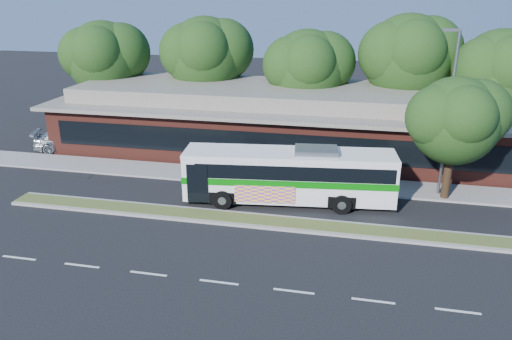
{
  "coord_description": "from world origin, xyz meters",
  "views": [
    {
      "loc": [
        5.01,
        -21.36,
        11.07
      ],
      "look_at": [
        -0.13,
        2.62,
        2.0
      ],
      "focal_mm": 35.0,
      "sensor_mm": 36.0,
      "label": 1
    }
  ],
  "objects_px": {
    "sedan": "(73,139)",
    "sidewalk_tree": "(462,119)",
    "lamp_post": "(448,110)",
    "transit_bus": "(290,172)"
  },
  "relations": [
    {
      "from": "sedan",
      "to": "sidewalk_tree",
      "type": "height_order",
      "value": "sidewalk_tree"
    },
    {
      "from": "lamp_post",
      "to": "sedan",
      "type": "bearing_deg",
      "value": 172.35
    },
    {
      "from": "sedan",
      "to": "sidewalk_tree",
      "type": "xyz_separation_m",
      "value": [
        25.16,
        -3.64,
        3.79
      ]
    },
    {
      "from": "transit_bus",
      "to": "sedan",
      "type": "xyz_separation_m",
      "value": [
        -16.51,
        5.95,
        -0.98
      ]
    },
    {
      "from": "sidewalk_tree",
      "to": "transit_bus",
      "type": "bearing_deg",
      "value": -165.0
    },
    {
      "from": "sedan",
      "to": "sidewalk_tree",
      "type": "bearing_deg",
      "value": -118.62
    },
    {
      "from": "sedan",
      "to": "lamp_post",
      "type": "bearing_deg",
      "value": -118.04
    },
    {
      "from": "sidewalk_tree",
      "to": "sedan",
      "type": "bearing_deg",
      "value": 171.77
    },
    {
      "from": "transit_bus",
      "to": "sidewalk_tree",
      "type": "bearing_deg",
      "value": 8.34
    },
    {
      "from": "lamp_post",
      "to": "sedan",
      "type": "distance_m",
      "value": 25.07
    }
  ]
}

